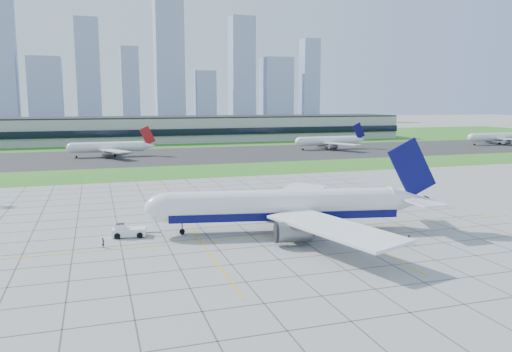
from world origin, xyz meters
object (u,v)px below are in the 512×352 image
at_px(crew_near, 103,243).
at_px(crew_far, 409,240).
at_px(pushback_tug, 128,231).
at_px(distant_jet_2, 329,141).
at_px(distant_jet_1, 110,147).
at_px(distant_jet_3, 499,137).
at_px(airliner, 285,206).

xyz_separation_m(crew_near, crew_far, (52.13, -14.79, 0.00)).
height_order(pushback_tug, distant_jet_2, distant_jet_2).
xyz_separation_m(distant_jet_1, distant_jet_3, (221.12, -2.46, 0.00)).
height_order(pushback_tug, distant_jet_3, distant_jet_3).
xyz_separation_m(pushback_tug, crew_far, (47.59, -20.88, -0.25)).
xyz_separation_m(airliner, crew_far, (17.68, -15.60, -4.14)).
height_order(airliner, distant_jet_1, airliner).
bearing_deg(airliner, crew_far, -30.72).
distance_m(airliner, distant_jet_2, 172.48).
distance_m(distant_jet_1, distant_jet_3, 221.14).
bearing_deg(distant_jet_2, distant_jet_1, -179.10).
height_order(crew_far, distant_jet_1, distant_jet_1).
distance_m(distant_jet_2, distant_jet_3, 108.94).
height_order(distant_jet_1, distant_jet_3, same).
bearing_deg(pushback_tug, distant_jet_1, 100.28).
bearing_deg(crew_far, pushback_tug, -168.90).
height_order(crew_far, distant_jet_3, distant_jet_3).
bearing_deg(airliner, distant_jet_3, 48.05).
bearing_deg(distant_jet_2, airliner, -118.93).
bearing_deg(distant_jet_1, airliner, -79.06).
relative_size(airliner, pushback_tug, 6.32).
distance_m(crew_near, distant_jet_2, 192.20).
distance_m(crew_far, distant_jet_2, 179.10).
relative_size(crew_near, distant_jet_1, 0.04).
height_order(distant_jet_2, distant_jet_3, same).
xyz_separation_m(airliner, pushback_tug, (-29.91, 5.29, -3.89)).
relative_size(pushback_tug, distant_jet_1, 0.21).
bearing_deg(crew_near, distant_jet_2, -14.69).
xyz_separation_m(pushback_tug, distant_jet_3, (222.20, 141.45, 3.37)).
relative_size(crew_near, crew_far, 1.00).
xyz_separation_m(pushback_tug, distant_jet_2, (113.34, 145.68, 3.37)).
relative_size(crew_far, distant_jet_1, 0.04).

